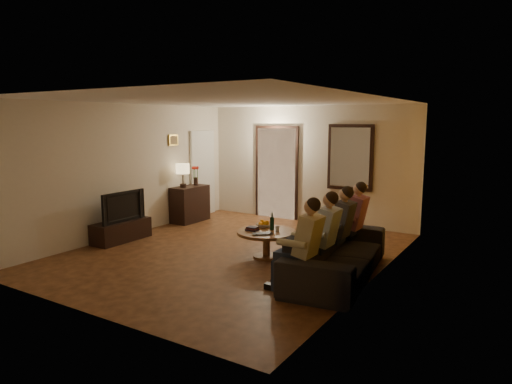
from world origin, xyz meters
The scene contains 33 objects.
floor centered at (0.00, 0.00, 0.00)m, with size 5.00×6.00×0.01m, color #3D2110.
ceiling centered at (0.00, 0.00, 2.60)m, with size 5.00×6.00×0.01m, color white.
back_wall centered at (0.00, 3.00, 1.30)m, with size 5.00×0.02×2.60m, color beige.
front_wall centered at (0.00, -3.00, 1.30)m, with size 5.00×0.02×2.60m, color beige.
left_wall centered at (-2.50, 0.00, 1.30)m, with size 0.02×6.00×2.60m, color beige.
right_wall centered at (2.50, 0.00, 1.30)m, with size 0.02×6.00×2.60m, color beige.
orange_accent centered at (2.49, 0.00, 1.30)m, with size 0.01×6.00×2.60m, color orange.
kitchen_doorway centered at (-0.80, 2.98, 1.05)m, with size 1.00×0.06×2.10m, color #FFE0A5.
door_trim centered at (-0.80, 2.97, 1.05)m, with size 1.12×0.04×2.22m, color black.
fridge_glimpse centered at (-0.55, 2.98, 0.90)m, with size 0.45×0.03×1.70m, color silver.
mirror_frame centered at (1.00, 2.96, 1.50)m, with size 1.00×0.05×1.40m, color black.
mirror_glass centered at (1.00, 2.93, 1.50)m, with size 0.86×0.02×1.26m, color white.
white_door centered at (-2.46, 2.30, 1.02)m, with size 0.06×0.85×2.04m, color white.
framed_art centered at (-2.47, 1.30, 1.85)m, with size 0.03×0.28×0.24m, color #B28C33.
art_canvas centered at (-2.46, 1.30, 1.85)m, with size 0.01×0.22×0.18m, color brown.
dresser centered at (-2.25, 1.55, 0.40)m, with size 0.45×0.91×0.81m, color black.
table_lamp centered at (-2.25, 1.33, 1.08)m, with size 0.30×0.30×0.54m, color beige, non-canonical shape.
flower_vase centered at (-2.25, 1.77, 1.03)m, with size 0.14×0.14×0.44m, color red, non-canonical shape.
tv_stand centered at (-2.25, -0.47, 0.19)m, with size 0.45×1.16×0.39m, color black.
tv centered at (-2.25, -0.47, 0.67)m, with size 0.13×0.99×0.57m, color black.
sofa centered at (2.00, -0.19, 0.37)m, with size 0.99×2.54×0.74m, color black.
person_a centered at (1.90, -1.09, 0.60)m, with size 0.60×0.40×1.20m, color tan, non-canonical shape.
person_b centered at (1.90, -0.49, 0.60)m, with size 0.60×0.40×1.20m, color tan, non-canonical shape.
person_c centered at (1.90, 0.11, 0.60)m, with size 0.60×0.40×1.20m, color tan, non-canonical shape.
person_d centered at (1.90, 0.71, 0.60)m, with size 0.60×0.40×1.20m, color tan, non-canonical shape.
dog centered at (1.30, 0.29, 0.28)m, with size 0.56×0.24×0.56m, color #B47753, non-canonical shape.
coffee_table centered at (0.64, 0.08, 0.23)m, with size 0.99×0.99×0.45m, color brown.
bowl centered at (0.46, 0.30, 0.48)m, with size 0.26×0.26×0.06m, color white.
oranges centered at (0.46, 0.30, 0.55)m, with size 0.20×0.20×0.08m, color orange, non-canonical shape.
wine_bottle centered at (0.69, 0.18, 0.60)m, with size 0.07×0.07×0.31m, color black, non-canonical shape.
wine_glass centered at (0.82, 0.13, 0.50)m, with size 0.06×0.06×0.10m, color silver.
book_stack centered at (0.42, -0.02, 0.48)m, with size 0.20×0.15×0.07m, color black, non-canonical shape.
laptop centered at (0.74, -0.20, 0.46)m, with size 0.33×0.21×0.03m, color black.
Camera 1 is at (4.41, -6.30, 2.26)m, focal length 32.00 mm.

